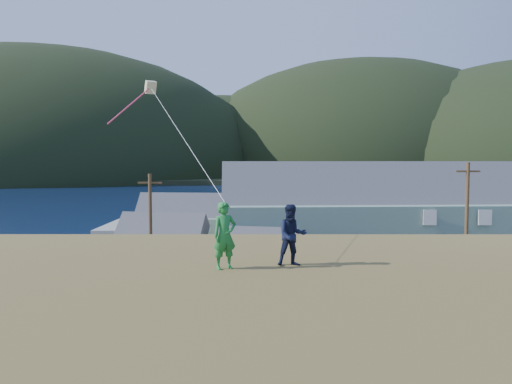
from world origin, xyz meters
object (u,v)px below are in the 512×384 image
(shed_palegreen_far, at_px, (185,222))
(kite_flyer_navy, at_px, (292,235))
(shed_palegreen_near, at_px, (161,242))
(shed_white, at_px, (257,256))
(wharf, at_px, (196,227))
(kite_flyer_green, at_px, (225,236))
(lodge, at_px, (393,215))

(shed_palegreen_far, height_order, kite_flyer_navy, kite_flyer_navy)
(kite_flyer_navy, bearing_deg, shed_palegreen_near, 97.55)
(shed_white, xyz_separation_m, shed_palegreen_far, (-8.51, 17.31, 0.79))
(wharf, xyz_separation_m, kite_flyer_navy, (9.72, -58.29, 7.59))
(shed_palegreen_far, bearing_deg, kite_flyer_green, -74.74)
(kite_flyer_green, bearing_deg, shed_palegreen_near, 76.52)
(shed_palegreen_near, bearing_deg, kite_flyer_green, -65.75)
(lodge, height_order, kite_flyer_green, lodge)
(wharf, height_order, kite_flyer_navy, kite_flyer_navy)
(lodge, bearing_deg, wharf, 132.53)
(shed_palegreen_far, distance_m, kite_flyer_navy, 46.27)
(lodge, distance_m, shed_palegreen_near, 23.07)
(shed_palegreen_far, relative_size, kite_flyer_green, 6.63)
(shed_palegreen_near, relative_size, shed_white, 1.23)
(wharf, distance_m, lodge, 31.68)
(lodge, xyz_separation_m, shed_white, (-13.68, -8.63, -2.54))
(shed_white, xyz_separation_m, kite_flyer_green, (-0.85, -28.09, 6.00))
(shed_palegreen_far, bearing_deg, shed_white, -58.14)
(wharf, distance_m, shed_palegreen_far, 13.51)
(shed_white, bearing_deg, kite_flyer_navy, -77.09)
(shed_white, bearing_deg, kite_flyer_green, -80.79)
(shed_palegreen_far, height_order, kite_flyer_green, kite_flyer_green)
(wharf, bearing_deg, lodge, -44.39)
(lodge, bearing_deg, kite_flyer_green, -114.66)
(shed_palegreen_near, xyz_separation_m, kite_flyer_navy, (10.05, -33.41, 5.72))
(shed_palegreen_near, height_order, kite_flyer_green, kite_flyer_green)
(wharf, relative_size, kite_flyer_green, 14.66)
(kite_flyer_green, distance_m, kite_flyer_navy, 1.84)
(lodge, distance_m, kite_flyer_green, 39.64)
(shed_palegreen_near, xyz_separation_m, kite_flyer_green, (8.25, -33.81, 5.77))
(shed_white, relative_size, kite_flyer_navy, 4.48)
(lodge, height_order, kite_flyer_navy, lodge)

